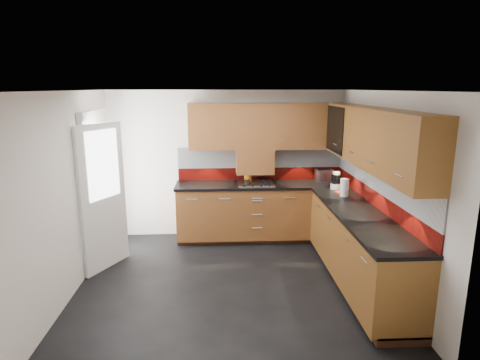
{
  "coord_description": "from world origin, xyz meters",
  "views": [
    {
      "loc": [
        -0.13,
        -4.7,
        2.44
      ],
      "look_at": [
        0.16,
        0.65,
        1.2
      ],
      "focal_mm": 30.0,
      "sensor_mm": 36.0,
      "label": 1
    }
  ],
  "objects": [
    {
      "name": "countertop",
      "position": [
        1.05,
        0.7,
        0.92
      ],
      "size": [
        2.72,
        3.22,
        0.04
      ],
      "color": "black",
      "rests_on": "base_cabinets"
    },
    {
      "name": "upper_cabinets",
      "position": [
        1.23,
        0.78,
        1.84
      ],
      "size": [
        2.5,
        3.2,
        0.72
      ],
      "color": "#592B14",
      "rests_on": "room"
    },
    {
      "name": "gas_hob",
      "position": [
        0.45,
        1.47,
        0.95
      ],
      "size": [
        0.57,
        0.5,
        0.04
      ],
      "color": "silver",
      "rests_on": "countertop"
    },
    {
      "name": "toaster",
      "position": [
        1.58,
        1.6,
        1.04
      ],
      "size": [
        0.28,
        0.18,
        0.2
      ],
      "color": "silver",
      "rests_on": "countertop"
    },
    {
      "name": "paper_towel",
      "position": [
        1.63,
        0.67,
        1.06
      ],
      "size": [
        0.15,
        0.15,
        0.25
      ],
      "primitive_type": "cylinder",
      "rotation": [
        0.0,
        0.0,
        0.38
      ],
      "color": "white",
      "rests_on": "countertop"
    },
    {
      "name": "base_cabinets",
      "position": [
        1.07,
        0.72,
        0.44
      ],
      "size": [
        2.7,
        3.2,
        0.95
      ],
      "color": "#592B14",
      "rests_on": "room"
    },
    {
      "name": "orange_cloth",
      "position": [
        1.64,
        0.86,
        0.95
      ],
      "size": [
        0.19,
        0.18,
        0.02
      ],
      "primitive_type": "cube",
      "rotation": [
        0.0,
        0.0,
        0.4
      ],
      "color": "red",
      "rests_on": "countertop"
    },
    {
      "name": "room",
      "position": [
        0.0,
        0.0,
        1.5
      ],
      "size": [
        4.0,
        3.8,
        2.64
      ],
      "color": "black"
    },
    {
      "name": "utensil_pot",
      "position": [
        0.34,
        1.67,
        1.04
      ],
      "size": [
        0.13,
        0.13,
        0.45
      ],
      "color": "orange",
      "rests_on": "countertop"
    },
    {
      "name": "back_door",
      "position": [
        -1.78,
        0.75,
        1.03
      ],
      "size": [
        0.42,
        1.19,
        2.04
      ],
      "color": "white",
      "rests_on": "room"
    },
    {
      "name": "glass_cabinet",
      "position": [
        1.71,
        1.07,
        1.87
      ],
      "size": [
        0.32,
        0.8,
        0.66
      ],
      "color": "black",
      "rests_on": "room"
    },
    {
      "name": "extractor_hood",
      "position": [
        0.45,
        1.64,
        1.28
      ],
      "size": [
        0.6,
        0.33,
        0.4
      ],
      "primitive_type": "cube",
      "color": "#592B14",
      "rests_on": "room"
    },
    {
      "name": "food_processor",
      "position": [
        1.63,
        1.08,
        1.06
      ],
      "size": [
        0.16,
        0.16,
        0.26
      ],
      "color": "white",
      "rests_on": "countertop"
    },
    {
      "name": "backsplash",
      "position": [
        1.28,
        0.93,
        1.21
      ],
      "size": [
        2.7,
        3.2,
        0.54
      ],
      "color": "maroon",
      "rests_on": "countertop"
    }
  ]
}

